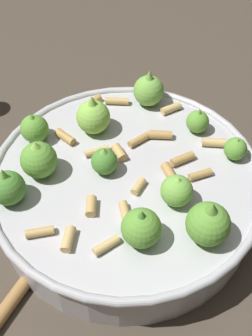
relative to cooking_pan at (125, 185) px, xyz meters
The scene contains 2 objects.
ground_plane 0.04m from the cooking_pan, ahead, with size 2.40×2.40×0.00m, color #42382D.
cooking_pan is the anchor object (origin of this frame).
Camera 1 is at (0.19, -0.26, 0.45)m, focal length 43.57 mm.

